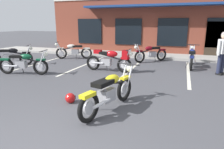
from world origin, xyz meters
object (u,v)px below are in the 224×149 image
Objects in this scene: motorcycle_cream_vintage at (24,63)px; person_in_shorts_foreground at (222,51)px; motorcycle_red_sportbike at (111,59)px; helmet_on_pavement at (70,98)px; motorcycle_blue_standard at (151,53)px; motorcycle_silver_naked at (11,56)px; motorcycle_foreground_classic at (109,91)px; motorcycle_black_cruiser at (73,51)px; motorcycle_orange_scrambler at (192,57)px.

motorcycle_cream_vintage is 1.24× the size of person_in_shorts_foreground.
helmet_on_pavement is at bearing -86.97° from motorcycle_red_sportbike.
motorcycle_cream_vintage is (-4.33, -4.44, 0.00)m from motorcycle_blue_standard.
motorcycle_red_sportbike is at bearing -113.31° from motorcycle_blue_standard.
motorcycle_foreground_classic is at bearing -27.85° from motorcycle_silver_naked.
motorcycle_black_cruiser and motorcycle_orange_scrambler have the same top height.
motorcycle_red_sportbike is 4.41m from person_in_shorts_foreground.
motorcycle_red_sportbike is 1.04× the size of motorcycle_black_cruiser.
helmet_on_pavement is at bearing -118.11° from motorcycle_orange_scrambler.
motorcycle_blue_standard reaches higher than helmet_on_pavement.
motorcycle_silver_naked is at bearing -163.49° from motorcycle_orange_scrambler.
motorcycle_silver_naked is 0.92× the size of motorcycle_cream_vintage.
motorcycle_black_cruiser is at bearing 119.06° from helmet_on_pavement.
motorcycle_foreground_classic reaches higher than helmet_on_pavement.
motorcycle_black_cruiser is 3.91m from motorcycle_cream_vintage.
helmet_on_pavement is at bearing -131.65° from person_in_shorts_foreground.
motorcycle_orange_scrambler is (2.00, -0.77, 0.00)m from motorcycle_blue_standard.
motorcycle_blue_standard is 1.00× the size of person_in_shorts_foreground.
motorcycle_orange_scrambler is at bearing 133.29° from person_in_shorts_foreground.
motorcycle_cream_vintage is at bearing -160.77° from person_in_shorts_foreground.
motorcycle_foreground_classic is 1.00× the size of motorcycle_cream_vintage.
motorcycle_blue_standard is 2.15m from motorcycle_orange_scrambler.
motorcycle_silver_naked is 6.14m from helmet_on_pavement.
motorcycle_silver_naked is 2.27m from motorcycle_cream_vintage.
motorcycle_blue_standard is (4.33, 0.53, 0.00)m from motorcycle_black_cruiser.
motorcycle_silver_naked is at bearing -175.94° from motorcycle_red_sportbike.
motorcycle_foreground_classic is 1.09× the size of motorcycle_silver_naked.
person_in_shorts_foreground is (4.27, 0.98, 0.42)m from motorcycle_red_sportbike.
helmet_on_pavement is (3.30, -5.93, -0.33)m from motorcycle_black_cruiser.
motorcycle_black_cruiser is at bearing 177.87° from motorcycle_orange_scrambler.
motorcycle_red_sportbike is 1.01× the size of motorcycle_cream_vintage.
motorcycle_foreground_classic is 0.98× the size of motorcycle_orange_scrambler.
motorcycle_foreground_classic is 1.15m from helmet_on_pavement.
person_in_shorts_foreground is (3.05, -1.87, 0.49)m from motorcycle_blue_standard.
person_in_shorts_foreground reaches higher than motorcycle_black_cruiser.
motorcycle_blue_standard is 6.55m from helmet_on_pavement.
motorcycle_foreground_classic and motorcycle_red_sportbike have the same top height.
motorcycle_red_sportbike is (-1.28, 3.68, 0.07)m from motorcycle_foreground_classic.
motorcycle_foreground_classic is 1.02× the size of motorcycle_black_cruiser.
motorcycle_black_cruiser is 7.79× the size of helmet_on_pavement.
motorcycle_foreground_classic is at bearing -89.52° from motorcycle_blue_standard.
motorcycle_red_sportbike is at bearing -167.05° from person_in_shorts_foreground.
motorcycle_black_cruiser is 1.21× the size of motorcycle_blue_standard.
motorcycle_red_sportbike is 3.85m from motorcycle_orange_scrambler.
motorcycle_blue_standard is at bearing 80.87° from helmet_on_pavement.
motorcycle_foreground_classic is 1.23× the size of motorcycle_blue_standard.
motorcycle_foreground_classic and motorcycle_black_cruiser have the same top height.
motorcycle_red_sportbike and motorcycle_blue_standard have the same top height.
person_in_shorts_foreground reaches higher than motorcycle_red_sportbike.
person_in_shorts_foreground is (2.99, 4.66, 0.49)m from motorcycle_foreground_classic.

